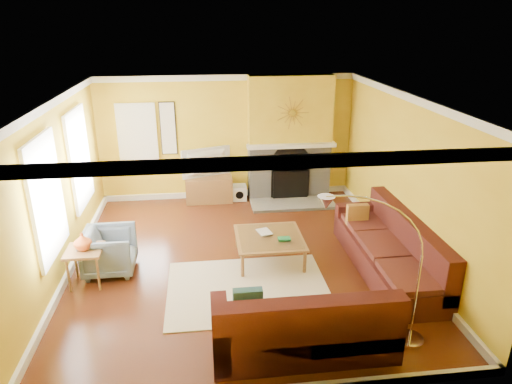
{
  "coord_description": "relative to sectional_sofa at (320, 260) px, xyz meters",
  "views": [
    {
      "loc": [
        -0.56,
        -6.71,
        3.83
      ],
      "look_at": [
        0.32,
        0.4,
        1.06
      ],
      "focal_mm": 32.0,
      "sensor_mm": 36.0,
      "label": 1
    }
  ],
  "objects": [
    {
      "name": "window_back",
      "position": [
        -3.01,
        3.9,
        1.1
      ],
      "size": [
        0.82,
        0.06,
        1.22
      ],
      "primitive_type": "cube",
      "color": "white",
      "rests_on": "wall_back"
    },
    {
      "name": "window_left_far",
      "position": [
        -3.83,
        0.34,
        1.05
      ],
      "size": [
        0.06,
        1.22,
        1.72
      ],
      "primitive_type": "cube",
      "color": "white",
      "rests_on": "wall_left"
    },
    {
      "name": "sunburst",
      "position": [
        0.24,
        3.51,
        1.5
      ],
      "size": [
        0.7,
        0.04,
        0.7
      ],
      "primitive_type": null,
      "color": "olive",
      "rests_on": "fireplace"
    },
    {
      "name": "baseboard",
      "position": [
        -1.11,
        0.94,
        -0.39
      ],
      "size": [
        5.5,
        6.0,
        0.12
      ],
      "primitive_type": null,
      "color": "white",
      "rests_on": "floor"
    },
    {
      "name": "wall_front",
      "position": [
        -1.11,
        -2.07,
        0.9
      ],
      "size": [
        5.5,
        0.02,
        2.7
      ],
      "primitive_type": "cube",
      "color": "gold",
      "rests_on": "ground"
    },
    {
      "name": "window_left_near",
      "position": [
        -3.83,
        2.24,
        1.05
      ],
      "size": [
        0.06,
        1.22,
        1.72
      ],
      "primitive_type": "cube",
      "color": "white",
      "rests_on": "wall_left"
    },
    {
      "name": "crown_molding",
      "position": [
        -1.11,
        0.94,
        2.19
      ],
      "size": [
        5.5,
        6.0,
        0.12
      ],
      "primitive_type": null,
      "color": "white",
      "rests_on": "ceiling"
    },
    {
      "name": "subwoofer",
      "position": [
        -0.89,
        3.67,
        -0.29
      ],
      "size": [
        0.32,
        0.32,
        0.32
      ],
      "primitive_type": "cube",
      "color": "white",
      "rests_on": "floor"
    },
    {
      "name": "mantel",
      "position": [
        0.24,
        3.5,
        0.8
      ],
      "size": [
        1.92,
        0.22,
        0.08
      ],
      "primitive_type": "cube",
      "color": "white",
      "rests_on": "fireplace"
    },
    {
      "name": "wall_art",
      "position": [
        -2.36,
        3.91,
        1.15
      ],
      "size": [
        0.34,
        0.04,
        1.14
      ],
      "primitive_type": "cube",
      "color": "white",
      "rests_on": "wall_back"
    },
    {
      "name": "wall_right",
      "position": [
        1.65,
        0.94,
        0.9
      ],
      "size": [
        0.02,
        6.0,
        2.7
      ],
      "primitive_type": "cube",
      "color": "gold",
      "rests_on": "ground"
    },
    {
      "name": "sectional_sofa",
      "position": [
        0.0,
        0.0,
        0.0
      ],
      "size": [
        3.28,
        3.53,
        0.9
      ],
      "primitive_type": null,
      "color": "#471916",
      "rests_on": "floor"
    },
    {
      "name": "media_console",
      "position": [
        -1.54,
        3.65,
        -0.17
      ],
      "size": [
        1.01,
        0.45,
        0.56
      ],
      "primitive_type": "cube",
      "color": "olive",
      "rests_on": "floor"
    },
    {
      "name": "ceiling",
      "position": [
        -1.11,
        0.94,
        2.26
      ],
      "size": [
        5.5,
        6.0,
        0.02
      ],
      "primitive_type": "cube",
      "color": "white",
      "rests_on": "ground"
    },
    {
      "name": "hearth",
      "position": [
        0.24,
        3.19,
        -0.42
      ],
      "size": [
        1.8,
        0.7,
        0.06
      ],
      "primitive_type": "cube",
      "color": "gray",
      "rests_on": "floor"
    },
    {
      "name": "book",
      "position": [
        -0.79,
        1.02,
        -0.0
      ],
      "size": [
        0.27,
        0.32,
        0.03
      ],
      "primitive_type": "imported",
      "rotation": [
        0.0,
        0.0,
        0.26
      ],
      "color": "white",
      "rests_on": "coffee_table"
    },
    {
      "name": "floor",
      "position": [
        -1.11,
        0.94,
        -0.46
      ],
      "size": [
        5.5,
        6.0,
        0.02
      ],
      "primitive_type": "cube",
      "color": "#602B14",
      "rests_on": "ground"
    },
    {
      "name": "arc_lamp",
      "position": [
        0.28,
        -1.36,
        0.56
      ],
      "size": [
        1.3,
        0.36,
        2.02
      ],
      "primitive_type": null,
      "color": "silver",
      "rests_on": "floor"
    },
    {
      "name": "wall_back",
      "position": [
        -1.11,
        3.95,
        0.9
      ],
      "size": [
        5.5,
        0.02,
        2.7
      ],
      "primitive_type": "cube",
      "color": "gold",
      "rests_on": "ground"
    },
    {
      "name": "tv",
      "position": [
        -1.54,
        3.65,
        0.42
      ],
      "size": [
        1.09,
        0.52,
        0.64
      ],
      "primitive_type": "imported",
      "rotation": [
        0.0,
        0.0,
        3.49
      ],
      "color": "black",
      "rests_on": "media_console"
    },
    {
      "name": "coffee_table",
      "position": [
        -0.62,
        0.91,
        -0.23
      ],
      "size": [
        1.1,
        1.1,
        0.43
      ],
      "primitive_type": null,
      "color": "white",
      "rests_on": "floor"
    },
    {
      "name": "vase",
      "position": [
        -3.48,
        0.52,
        0.27
      ],
      "size": [
        0.26,
        0.26,
        0.27
      ],
      "primitive_type": "imported",
      "color": "#D8591E",
      "rests_on": "side_table"
    },
    {
      "name": "rug",
      "position": [
        -1.07,
        0.06,
        -0.44
      ],
      "size": [
        2.4,
        1.8,
        0.02
      ],
      "primitive_type": "cube",
      "color": "beige",
      "rests_on": "floor"
    },
    {
      "name": "side_table",
      "position": [
        -3.48,
        0.52,
        -0.16
      ],
      "size": [
        0.53,
        0.53,
        0.58
      ],
      "primitive_type": null,
      "color": "olive",
      "rests_on": "floor"
    },
    {
      "name": "armchair",
      "position": [
        -3.18,
        0.85,
        -0.09
      ],
      "size": [
        0.79,
        0.76,
        0.72
      ],
      "primitive_type": "imported",
      "rotation": [
        0.0,
        0.0,
        1.57
      ],
      "color": "slate",
      "rests_on": "floor"
    },
    {
      "name": "fireplace",
      "position": [
        0.24,
        3.74,
        0.9
      ],
      "size": [
        1.8,
        0.4,
        2.7
      ],
      "primitive_type": null,
      "color": "gray",
      "rests_on": "floor"
    },
    {
      "name": "wall_left",
      "position": [
        -3.87,
        0.94,
        0.9
      ],
      "size": [
        0.02,
        6.0,
        2.7
      ],
      "primitive_type": "cube",
      "color": "gold",
      "rests_on": "ground"
    }
  ]
}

